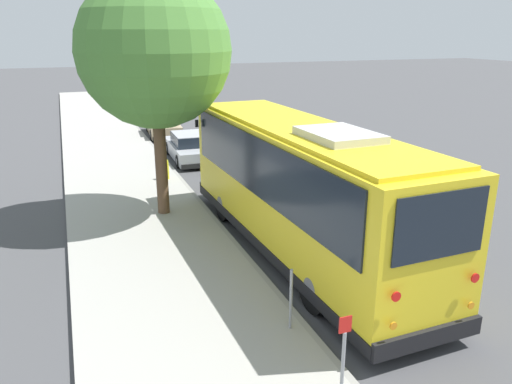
# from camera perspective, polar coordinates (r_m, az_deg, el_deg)

# --- Properties ---
(ground_plane) EXTENTS (160.00, 160.00, 0.00)m
(ground_plane) POSITION_cam_1_polar(r_m,az_deg,el_deg) (14.18, 4.44, -5.97)
(ground_plane) COLOR #474749
(sidewalk_slab) EXTENTS (80.00, 4.28, 0.15)m
(sidewalk_slab) POSITION_cam_1_polar(r_m,az_deg,el_deg) (13.10, -11.11, -8.00)
(sidewalk_slab) COLOR #A3A099
(sidewalk_slab) RESTS_ON ground
(curb_strip) EXTENTS (80.00, 0.14, 0.15)m
(curb_strip) POSITION_cam_1_polar(r_m,az_deg,el_deg) (13.58, -1.85, -6.69)
(curb_strip) COLOR gray
(curb_strip) RESTS_ON ground
(shuttle_bus) EXTENTS (10.50, 2.89, 3.65)m
(shuttle_bus) POSITION_cam_1_polar(r_m,az_deg,el_deg) (13.05, 4.92, 1.12)
(shuttle_bus) COLOR yellow
(shuttle_bus) RESTS_ON ground
(parked_sedan_silver) EXTENTS (4.50, 1.89, 1.26)m
(parked_sedan_silver) POSITION_cam_1_polar(r_m,az_deg,el_deg) (23.45, -7.55, 5.07)
(parked_sedan_silver) COLOR #A8AAAF
(parked_sedan_silver) RESTS_ON ground
(parked_sedan_tan) EXTENTS (4.51, 1.98, 1.27)m
(parked_sedan_tan) POSITION_cam_1_polar(r_m,az_deg,el_deg) (29.37, -10.58, 7.52)
(parked_sedan_tan) COLOR tan
(parked_sedan_tan) RESTS_ON ground
(street_tree) EXTENTS (4.55, 4.55, 7.99)m
(street_tree) POSITION_cam_1_polar(r_m,az_deg,el_deg) (15.55, -11.69, 16.66)
(street_tree) COLOR brown
(street_tree) RESTS_ON sidewalk_slab
(sign_post_near) EXTENTS (0.06, 0.22, 1.40)m
(sign_post_near) POSITION_cam_1_polar(r_m,az_deg,el_deg) (8.38, 9.97, -17.77)
(sign_post_near) COLOR gray
(sign_post_near) RESTS_ON sidewalk_slab
(sign_post_far) EXTENTS (0.06, 0.06, 1.27)m
(sign_post_far) POSITION_cam_1_polar(r_m,az_deg,el_deg) (9.89, 4.01, -12.10)
(sign_post_far) COLOR gray
(sign_post_far) RESTS_ON sidewalk_slab
(fire_hydrant) EXTENTS (0.22, 0.22, 0.81)m
(fire_hydrant) POSITION_cam_1_polar(r_m,az_deg,el_deg) (19.95, -10.23, 2.59)
(fire_hydrant) COLOR gold
(fire_hydrant) RESTS_ON sidewalk_slab
(lane_stripe_mid) EXTENTS (2.40, 0.14, 0.01)m
(lane_stripe_mid) POSITION_cam_1_polar(r_m,az_deg,el_deg) (14.55, 18.95, -6.29)
(lane_stripe_mid) COLOR silver
(lane_stripe_mid) RESTS_ON ground
(lane_stripe_ahead) EXTENTS (2.40, 0.14, 0.01)m
(lane_stripe_ahead) POSITION_cam_1_polar(r_m,az_deg,el_deg) (19.18, 7.65, 0.38)
(lane_stripe_ahead) COLOR silver
(lane_stripe_ahead) RESTS_ON ground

